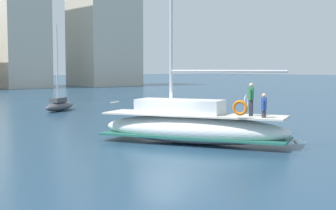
{
  "coord_description": "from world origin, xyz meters",
  "views": [
    {
      "loc": [
        -14.54,
        -18.33,
        3.79
      ],
      "look_at": [
        1.79,
        1.7,
        1.8
      ],
      "focal_mm": 52.69,
      "sensor_mm": 36.0,
      "label": 1
    }
  ],
  "objects": [
    {
      "name": "ground_plane",
      "position": [
        0.0,
        0.0,
        0.0
      ],
      "size": [
        400.0,
        400.0,
        0.0
      ],
      "primitive_type": "plane",
      "color": "navy"
    },
    {
      "name": "main_sailboat",
      "position": [
        1.75,
        -0.23,
        0.9
      ],
      "size": [
        6.69,
        9.58,
        12.29
      ],
      "color": "white",
      "rests_on": "ground"
    },
    {
      "name": "seagull",
      "position": [
        4.37,
        -4.53,
        0.34
      ],
      "size": [
        0.93,
        0.73,
        0.17
      ],
      "color": "silver",
      "rests_on": "ground"
    },
    {
      "name": "moored_cutter_left",
      "position": [
        5.06,
        20.63,
        0.53
      ],
      "size": [
        4.41,
        3.68,
        7.38
      ],
      "color": "#4C4C51",
      "rests_on": "ground"
    }
  ]
}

